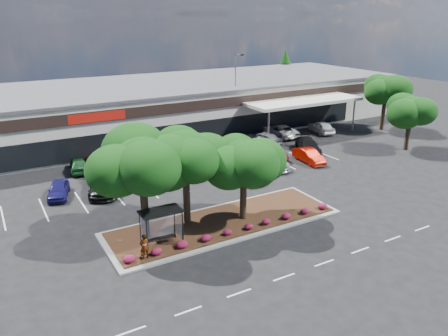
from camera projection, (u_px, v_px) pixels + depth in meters
ground at (277, 240)px, 30.79m from camera, size 160.00×160.00×0.00m
retail_store at (125, 109)px, 57.49m from camera, size 80.40×25.20×6.25m
landscape_island at (224, 222)px, 33.08m from camera, size 18.00×6.00×0.26m
lane_markings at (206, 191)px, 39.24m from camera, size 33.12×20.06×0.01m
shrub_row at (239, 229)px, 31.23m from camera, size 17.00×0.80×0.50m
bus_shelter at (160, 217)px, 28.91m from camera, size 2.75×1.55×2.59m
island_tree_west at (143, 185)px, 29.31m from camera, size 7.20×7.20×7.89m
island_tree_mid at (186, 176)px, 31.62m from camera, size 6.60×6.60×7.32m
island_tree_east at (244, 178)px, 32.41m from camera, size 5.80×5.80×6.50m
tree_east_near at (409, 123)px, 50.07m from camera, size 5.60×5.60×6.51m
tree_east_far at (385, 102)px, 58.77m from camera, size 6.40×6.40×7.62m
conifer_north_east at (285, 74)px, 81.21m from camera, size 3.96×3.96×9.00m
person_waiting at (144, 246)px, 27.64m from camera, size 0.64×0.44×1.73m
light_pole at (236, 99)px, 57.00m from camera, size 1.38×0.87×10.32m
car_0 at (58, 190)px, 37.74m from camera, size 2.69×4.31×1.37m
car_1 at (104, 183)px, 38.79m from camera, size 4.14×6.29×1.69m
car_2 at (105, 179)px, 39.90m from camera, size 2.99×4.67×1.48m
car_3 at (138, 175)px, 40.97m from camera, size 3.51×5.99×1.56m
car_4 at (236, 171)px, 41.79m from camera, size 4.20×6.35×1.62m
car_5 at (268, 160)px, 44.99m from camera, size 2.76×5.69×1.60m
car_6 at (270, 152)px, 47.75m from camera, size 3.60×5.97×1.55m
car_7 at (309, 156)px, 46.61m from camera, size 1.94×4.51×1.44m
car_8 at (308, 145)px, 50.18m from camera, size 4.01×5.52×1.49m
car_9 at (79, 164)px, 43.87m from camera, size 2.42×4.57×1.48m
car_10 at (93, 163)px, 44.31m from camera, size 2.65×4.58×1.43m
car_11 at (154, 152)px, 47.85m from camera, size 2.68×4.70×1.47m
car_12 at (189, 149)px, 48.88m from camera, size 2.83×5.31×1.46m
car_13 at (182, 158)px, 45.90m from camera, size 2.94×4.70×1.49m
car_14 at (208, 146)px, 49.53m from camera, size 3.69×5.23×1.65m
car_15 at (264, 138)px, 52.89m from camera, size 2.80×5.01×1.61m
car_16 at (279, 131)px, 56.30m from camera, size 2.67×5.74×1.59m
car_17 at (321, 127)px, 58.12m from camera, size 2.84×5.03×1.61m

